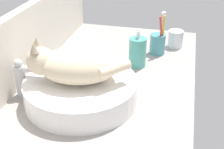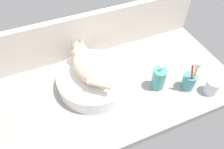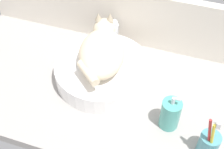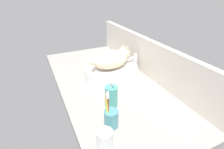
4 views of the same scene
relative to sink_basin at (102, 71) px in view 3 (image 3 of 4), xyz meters
The scene contains 7 objects.
ground_plane 9.16cm from the sink_basin, 42.23° to the right, with size 132.63×63.12×4.00cm, color #9E9993.
backsplash_panel 27.05cm from the sink_basin, 78.18° to the left, with size 132.63×3.60×25.44cm, color silver.
sink_basin is the anchor object (origin of this frame).
cat 9.68cm from the sink_basin, 108.38° to the left, with size 22.93×31.91×14.00cm.
faucet 19.46cm from the sink_basin, 95.05° to the left, with size 3.78×11.86×13.60cm.
soap_dispenser 32.26cm from the sink_basin, 24.84° to the right, with size 6.75×6.75×14.97cm.
toothbrush_cup 47.43cm from the sink_basin, 25.04° to the right, with size 6.56×6.56×18.72cm.
Camera 3 is at (25.13, -73.55, 91.51)cm, focal length 50.00 mm.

